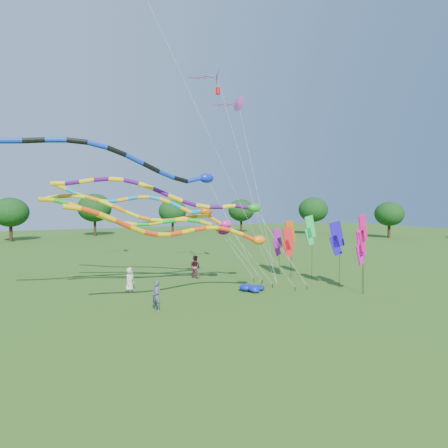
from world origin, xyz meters
name	(u,v)px	position (x,y,z in m)	size (l,w,h in m)	color
ground	(281,305)	(0.00, 0.00, 0.00)	(160.00, 160.00, 0.00)	#2A5717
tree_ring	(272,213)	(0.64, 1.98, 5.47)	(119.68, 113.65, 9.44)	#382314
tube_kite_red	(198,231)	(-4.48, 2.13, 4.45)	(14.62, 1.86, 6.63)	black
tube_kite_orange	(164,215)	(-5.33, 6.00, 5.35)	(14.37, 3.52, 7.28)	black
tube_kite_purple	(182,197)	(-4.31, 5.27, 6.53)	(15.90, 5.55, 8.42)	black
tube_kite_blue	(121,160)	(-8.49, 4.10, 8.60)	(19.02, 1.47, 10.56)	black
tube_kite_cyan	(153,203)	(-5.06, 9.53, 6.11)	(13.57, 6.06, 8.11)	black
tube_kite_green	(164,222)	(-5.22, 6.31, 4.87)	(15.00, 1.72, 7.07)	black
delta_kite_high_a	(217,77)	(-0.53, 7.72, 15.67)	(5.30, 4.59, 16.54)	black
delta_kite_high_c	(238,103)	(1.21, 7.53, 13.85)	(3.55, 4.28, 14.55)	black
banner_pole_magenta_a	(361,247)	(6.30, -0.18, 3.20)	(1.16, 0.29, 4.46)	black
banner_pole_violet	(277,242)	(5.79, 8.68, 2.78)	(1.15, 0.33, 4.04)	black
banner_pole_orange	(290,235)	(5.81, 6.92, 3.50)	(1.16, 0.20, 4.76)	black
banner_pole_green	(310,231)	(6.94, 5.78, 3.92)	(1.16, 0.10, 5.18)	black
banner_pole_red	(288,242)	(5.17, 6.29, 2.97)	(1.16, 0.15, 4.23)	black
banner_pole_blue_a	(337,238)	(6.08, 1.85, 3.62)	(1.13, 0.44, 4.88)	black
banner_pole_magenta_b	(363,233)	(6.41, -0.22, 4.14)	(1.14, 0.38, 5.41)	black
blue_nylon_heap	(252,288)	(0.24, 3.79, 0.23)	(1.73, 1.55, 0.56)	#0B1C9B
person_a	(130,280)	(-7.28, 7.65, 0.84)	(0.83, 0.54, 1.69)	beige
person_b	(157,296)	(-7.01, 2.13, 0.88)	(0.64, 0.42, 1.75)	#444B60
person_c	(195,267)	(-1.38, 10.12, 0.93)	(0.90, 0.70, 1.86)	#832F45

